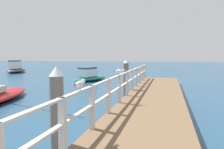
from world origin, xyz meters
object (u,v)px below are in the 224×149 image
seagull_foreground (80,84)px  seagull_background (119,71)px  boat_5 (90,76)px  dock_piling_far (126,79)px  dock_piling_near (57,116)px  boat_6 (16,68)px

seagull_foreground → seagull_background: same height
seagull_foreground → boat_5: bearing=112.8°
dock_piling_far → boat_5: (-4.66, 7.47, -0.63)m
dock_piling_far → dock_piling_near: bearing=-90.0°
boat_5 → seagull_foreground: bearing=121.8°
boat_5 → dock_piling_near: bearing=120.2°
seagull_background → boat_5: size_ratio=0.10×
dock_piling_far → seagull_foreground: (0.38, -7.43, 0.64)m
boat_5 → boat_6: boat_6 is taller
dock_piling_near → boat_5: (-4.66, 15.19, -0.63)m
dock_piling_far → boat_6: bearing=140.3°
dock_piling_far → seagull_background: (0.39, -3.50, 0.64)m
seagull_foreground → seagull_background: (0.01, 3.93, 0.00)m
boat_5 → boat_6: (-12.47, 6.75, 0.13)m
dock_piling_far → seagull_foreground: size_ratio=4.31×
dock_piling_far → seagull_background: 3.58m
dock_piling_near → seagull_background: 4.29m
dock_piling_near → dock_piling_far: (0.00, 7.72, 0.00)m
seagull_background → boat_5: bearing=-154.7°
dock_piling_near → boat_6: dock_piling_near is taller
boat_6 → dock_piling_near: bearing=111.8°
dock_piling_near → boat_6: 27.84m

